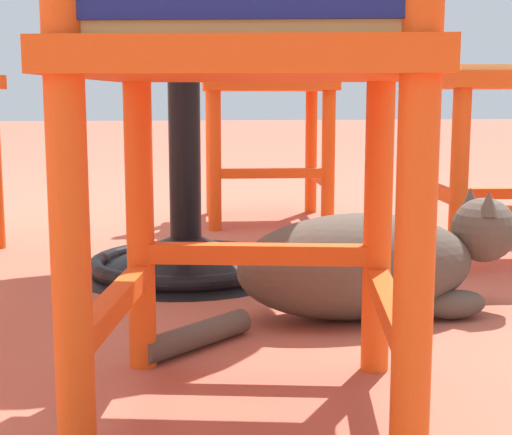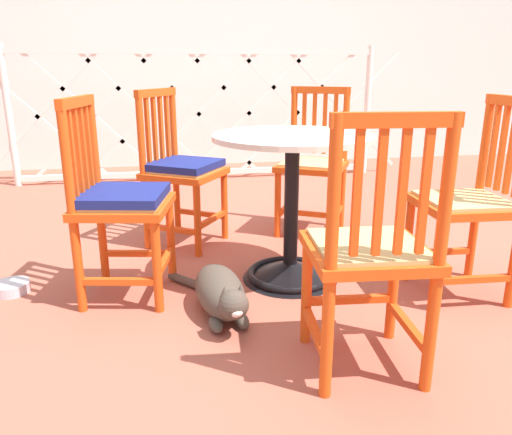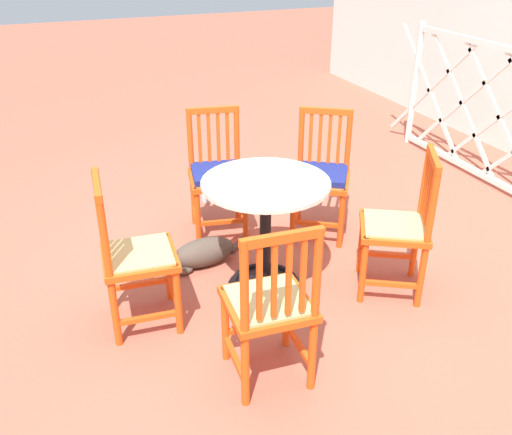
# 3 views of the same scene
# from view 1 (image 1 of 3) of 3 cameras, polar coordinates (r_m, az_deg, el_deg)

# --- Properties ---
(ground_plane) EXTENTS (24.00, 24.00, 0.00)m
(ground_plane) POSITION_cam_1_polar(r_m,az_deg,el_deg) (1.73, -4.70, -4.21)
(ground_plane) COLOR #AD5642
(cafe_table) EXTENTS (0.76, 0.76, 0.73)m
(cafe_table) POSITION_cam_1_polar(r_m,az_deg,el_deg) (1.69, -5.33, 5.21)
(cafe_table) COLOR black
(cafe_table) RESTS_ON ground_plane
(orange_chair_by_planter) EXTENTS (0.47, 0.47, 0.91)m
(orange_chair_by_planter) POSITION_cam_1_polar(r_m,az_deg,el_deg) (0.89, -0.49, 12.45)
(orange_chair_by_planter) COLOR #E04C14
(orange_chair_by_planter) RESTS_ON ground_plane
(orange_chair_near_fence) EXTENTS (0.42, 0.42, 0.91)m
(orange_chair_near_fence) POSITION_cam_1_polar(r_m,az_deg,el_deg) (2.47, 0.72, 9.85)
(orange_chair_near_fence) COLOR #E04C14
(orange_chair_near_fence) RESTS_ON ground_plane
(tabby_cat) EXTENTS (0.35, 0.71, 0.23)m
(tabby_cat) POSITION_cam_1_polar(r_m,az_deg,el_deg) (1.39, 8.99, -3.52)
(tabby_cat) COLOR #4C4238
(tabby_cat) RESTS_ON ground_plane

